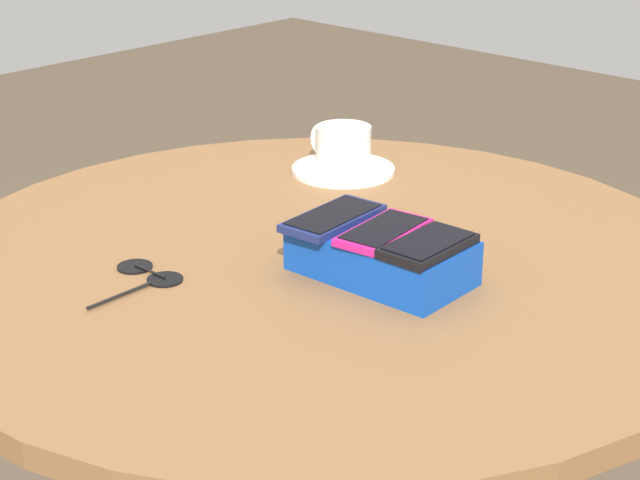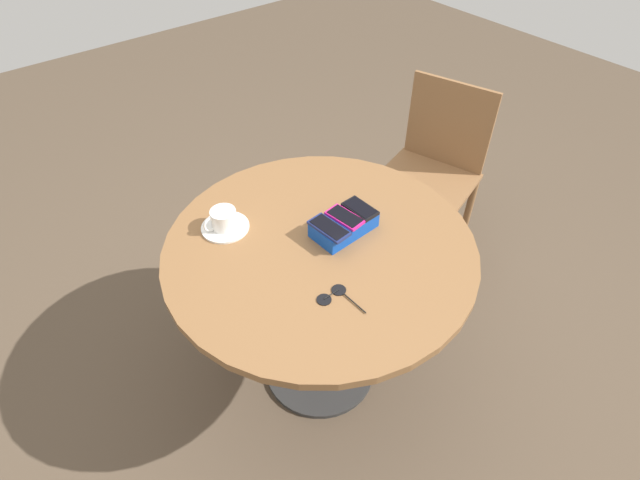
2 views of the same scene
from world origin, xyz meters
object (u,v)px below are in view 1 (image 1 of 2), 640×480
(round_table, at_px, (320,338))
(phone_magenta, at_px, (383,232))
(phone_navy, at_px, (333,218))
(phone_black, at_px, (430,245))
(coffee_cup, at_px, (342,146))
(sunglasses, at_px, (147,275))
(phone_box, at_px, (379,257))
(saucer, at_px, (343,170))

(round_table, xyz_separation_m, phone_magenta, (-0.11, 0.00, 0.18))
(phone_navy, bearing_deg, round_table, -15.47)
(phone_black, relative_size, coffee_cup, 1.03)
(phone_navy, distance_m, sunglasses, 0.24)
(phone_box, distance_m, sunglasses, 0.29)
(phone_box, height_order, coffee_cup, coffee_cup)
(phone_box, distance_m, phone_magenta, 0.03)
(phone_magenta, relative_size, coffee_cup, 1.14)
(phone_navy, relative_size, saucer, 0.90)
(phone_magenta, xyz_separation_m, coffee_cup, (0.31, -0.27, -0.02))
(round_table, bearing_deg, phone_box, 177.61)
(phone_black, xyz_separation_m, coffee_cup, (0.38, -0.27, -0.02))
(round_table, xyz_separation_m, phone_black, (-0.18, -0.00, 0.19))
(phone_navy, relative_size, coffee_cup, 1.23)
(phone_black, height_order, coffee_cup, coffee_cup)
(round_table, height_order, phone_navy, phone_navy)
(phone_navy, relative_size, sunglasses, 1.06)
(round_table, bearing_deg, saucer, -53.17)
(round_table, relative_size, phone_magenta, 7.61)
(coffee_cup, bearing_deg, phone_box, 138.41)
(saucer, height_order, sunglasses, saucer)
(saucer, height_order, coffee_cup, coffee_cup)
(saucer, bearing_deg, sunglasses, 101.17)
(phone_magenta, relative_size, phone_navy, 0.93)
(round_table, bearing_deg, phone_magenta, 178.70)
(phone_black, distance_m, phone_magenta, 0.07)
(phone_box, xyz_separation_m, sunglasses, (0.21, 0.20, -0.03))
(phone_black, height_order, sunglasses, phone_black)
(round_table, relative_size, phone_black, 8.43)
(saucer, bearing_deg, phone_magenta, 138.68)
(saucer, xyz_separation_m, sunglasses, (-0.09, 0.47, -0.00))
(round_table, height_order, phone_black, phone_black)
(phone_magenta, relative_size, sunglasses, 0.98)
(phone_navy, distance_m, coffee_cup, 0.36)
(phone_black, xyz_separation_m, sunglasses, (0.28, 0.20, -0.06))
(coffee_cup, bearing_deg, phone_navy, 130.21)
(phone_box, height_order, phone_magenta, phone_magenta)
(round_table, relative_size, coffee_cup, 8.71)
(saucer, bearing_deg, phone_black, 144.84)
(phone_box, bearing_deg, sunglasses, 42.58)
(round_table, xyz_separation_m, saucer, (0.20, -0.27, 0.13))
(phone_box, distance_m, phone_navy, 0.08)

